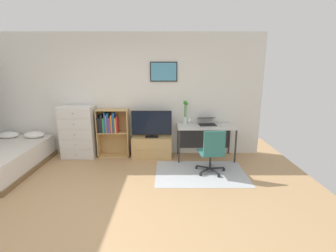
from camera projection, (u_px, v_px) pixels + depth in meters
The scene contains 14 objects.
ground_plane at pixel (100, 212), 3.39m from camera, with size 7.20×7.20×0.00m, color tan.
wall_back_with_posters at pixel (126, 95), 5.43m from camera, with size 6.12×0.09×2.70m.
area_rug at pixel (201, 173), 4.62m from camera, with size 1.70×1.20×0.01m, color #B2B7BC.
bed at pixel (2, 159), 4.67m from camera, with size 1.30×2.02×0.60m.
dresser at pixel (79, 132), 5.35m from camera, with size 0.71×0.46×1.15m.
bookshelf at pixel (111, 128), 5.39m from camera, with size 0.69×0.30×1.07m.
tv_stand at pixel (152, 147), 5.44m from camera, with size 0.87×0.41×0.46m.
television at pixel (152, 124), 5.30m from camera, with size 0.87×0.16×0.59m.
desk at pixel (206, 131), 5.33m from camera, with size 1.24×0.60×0.74m.
office_chair at pixel (213, 151), 4.50m from camera, with size 0.57×0.58×0.86m.
laptop at pixel (207, 122), 5.33m from camera, with size 0.40×0.43×0.16m.
computer_mouse at pixel (221, 125), 5.20m from camera, with size 0.06×0.10×0.03m, color silver.
bamboo_vase at pixel (186, 111), 5.34m from camera, with size 0.11×0.11×0.52m.
wine_glass at pixel (190, 120), 5.17m from camera, with size 0.07×0.07×0.18m.
Camera 1 is at (0.96, -3.01, 1.96)m, focal length 25.93 mm.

